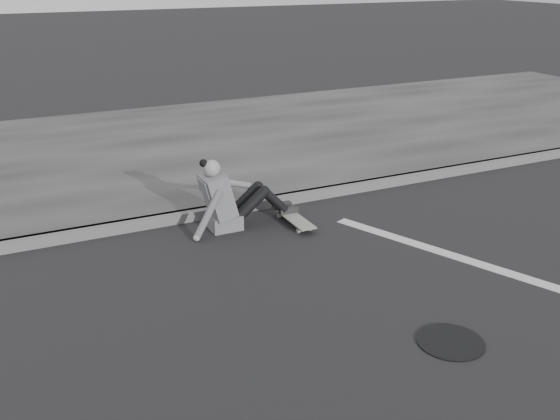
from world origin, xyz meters
The scene contains 6 objects.
ground centered at (0.00, 0.00, 0.00)m, with size 80.00×80.00×0.00m, color black.
curb centered at (0.00, 2.58, 0.06)m, with size 24.00×0.16×0.12m, color #525252.
sidewalk centered at (0.00, 5.60, 0.06)m, with size 24.00×6.00×0.12m, color #323232.
manhole centered at (1.26, -0.91, 0.01)m, with size 0.56×0.56×0.01m, color black.
skateboard centered at (1.23, 1.91, 0.07)m, with size 0.20×0.78×0.09m.
seated_woman centered at (0.50, 2.15, 0.36)m, with size 1.38×0.46×0.88m.
Camera 1 is at (-1.91, -4.26, 2.93)m, focal length 40.00 mm.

